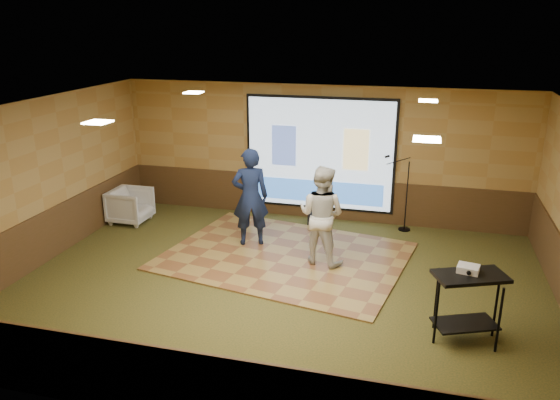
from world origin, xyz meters
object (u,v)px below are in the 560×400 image
(player_right, at_px, (321,215))
(banquet_chair, at_px, (130,206))
(mic_stand, at_px, (403,208))
(projector, at_px, (468,269))
(projector_screen, at_px, (319,155))
(dance_floor, at_px, (285,256))
(duffel_bag, at_px, (317,218))
(av_table, at_px, (468,294))
(player_left, at_px, (250,197))

(player_right, bearing_deg, banquet_chair, 2.40)
(player_right, bearing_deg, mic_stand, -107.29)
(mic_stand, bearing_deg, banquet_chair, -175.88)
(player_right, distance_m, projector, 3.08)
(projector_screen, xyz_separation_m, dance_floor, (-0.20, -2.25, -1.46))
(projector, relative_size, duffel_bag, 0.67)
(projector_screen, distance_m, mic_stand, 2.14)
(av_table, bearing_deg, banquet_chair, 156.15)
(player_left, bearing_deg, projector, 126.61)
(player_right, relative_size, projector, 6.44)
(player_right, relative_size, duffel_bag, 4.34)
(projector_screen, xyz_separation_m, projector, (2.90, -4.29, -0.41))
(dance_floor, xyz_separation_m, projector, (3.11, -2.03, 1.05))
(av_table, bearing_deg, player_right, 140.69)
(player_left, bearing_deg, player_right, 139.95)
(player_right, height_order, av_table, player_right)
(player_left, height_order, mic_stand, player_left)
(av_table, bearing_deg, mic_stand, 104.40)
(player_right, xyz_separation_m, mic_stand, (1.38, 2.12, -0.46))
(projector_screen, height_order, player_right, projector_screen)
(player_left, bearing_deg, mic_stand, -172.38)
(player_left, bearing_deg, dance_floor, 132.09)
(player_left, relative_size, projector, 6.84)
(projector_screen, height_order, banquet_chair, projector_screen)
(banquet_chair, bearing_deg, av_table, -113.38)
(av_table, bearing_deg, player_left, 147.64)
(dance_floor, distance_m, av_table, 3.85)
(av_table, bearing_deg, duffel_bag, 125.84)
(projector_screen, distance_m, player_left, 2.16)
(av_table, height_order, banquet_chair, av_table)
(projector_screen, relative_size, projector, 11.61)
(projector, distance_m, duffel_bag, 4.93)
(mic_stand, relative_size, duffel_bag, 3.86)
(projector_screen, height_order, player_left, projector_screen)
(player_left, relative_size, banquet_chair, 2.34)
(mic_stand, bearing_deg, player_right, -129.07)
(dance_floor, distance_m, player_right, 1.18)
(player_right, height_order, duffel_bag, player_right)
(player_left, bearing_deg, projector_screen, -140.13)
(dance_floor, height_order, mic_stand, mic_stand)
(projector_screen, height_order, av_table, projector_screen)
(dance_floor, distance_m, banquet_chair, 3.93)
(duffel_bag, bearing_deg, player_left, -125.75)
(duffel_bag, bearing_deg, projector_screen, 98.91)
(dance_floor, bearing_deg, projector_screen, 84.82)
(projector, height_order, banquet_chair, projector)
(player_right, relative_size, banquet_chair, 2.20)
(av_table, bearing_deg, projector, 116.70)
(av_table, xyz_separation_m, banquet_chair, (-6.94, 3.07, -0.34))
(player_left, distance_m, projector, 4.61)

